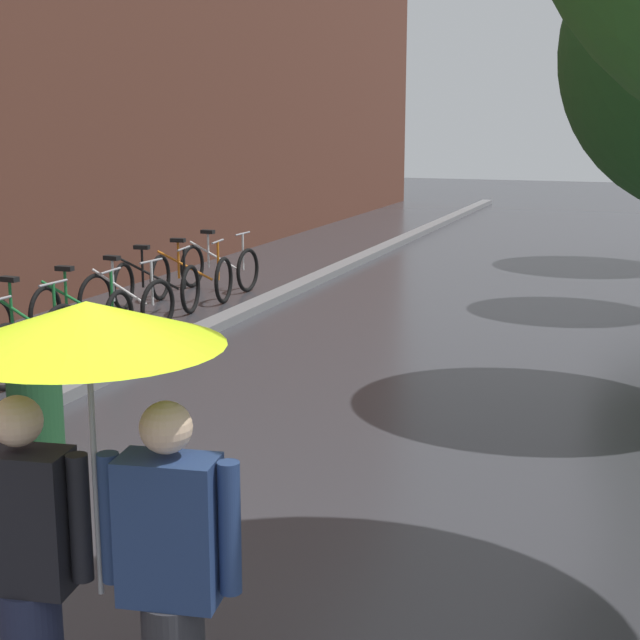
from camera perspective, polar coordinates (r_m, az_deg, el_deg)
The scene contains 9 objects.
kerb_strip at distance 14.08m, azimuth -3.22°, elevation 1.18°, with size 0.30×36.00×0.12m, color slate.
parked_bicycle_3 at distance 11.29m, azimuth -17.31°, elevation -0.47°, with size 1.13×0.78×0.96m.
parked_bicycle_4 at distance 11.93m, azimuth -14.19°, elevation 0.37°, with size 1.12×0.76×0.96m.
parked_bicycle_5 at distance 12.66m, azimuth -11.62°, elevation 1.15°, with size 1.15×0.82×0.96m.
parked_bicycle_6 at distance 13.67m, azimuth -9.84°, elevation 2.03°, with size 1.16×0.84×0.96m.
parked_bicycle_7 at distance 14.36m, azimuth -7.76°, elevation 2.58°, with size 1.15×0.81×0.96m.
parked_bicycle_8 at distance 15.34m, azimuth -6.08°, elevation 3.23°, with size 1.12×0.76×0.96m.
couple_under_umbrella at distance 3.95m, azimuth -13.49°, elevation -8.78°, with size 1.21×1.09×2.04m.
litter_bin at distance 8.05m, azimuth -16.80°, elevation -5.07°, with size 0.44×0.44×0.85m, color #1E4C28.
Camera 1 is at (2.31, -2.68, 2.73)m, focal length 53.03 mm.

